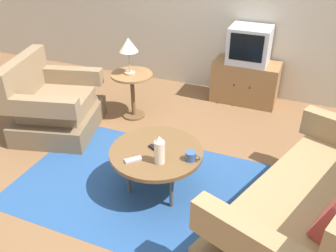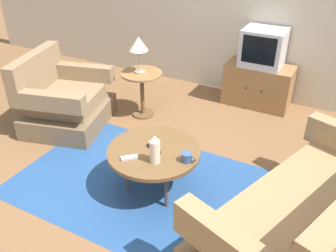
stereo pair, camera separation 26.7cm
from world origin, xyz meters
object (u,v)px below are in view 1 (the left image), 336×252
object	(u,v)px
vase	(160,150)
mug	(191,156)
side_table	(132,86)
coffee_table	(156,153)
tv_stand	(245,82)
tv_remote_dark	(156,149)
television	(250,45)
table_lamp	(128,46)
armchair	(53,107)
tv_remote_silver	(133,160)
couch	(319,209)

from	to	relation	value
vase	mug	world-z (taller)	vase
vase	side_table	bearing A→B (deg)	125.32
coffee_table	tv_stand	xyz separation A→B (m)	(0.34, 2.13, -0.14)
tv_remote_dark	television	bearing A→B (deg)	106.46
coffee_table	table_lamp	bearing A→B (deg)	126.27
coffee_table	tv_stand	distance (m)	2.16
armchair	side_table	xyz separation A→B (m)	(0.70, 0.63, 0.12)
tv_remote_silver	mug	bearing A→B (deg)	159.12
armchair	mug	distance (m)	1.95
coffee_table	television	size ratio (longest dim) A/B	1.62
coffee_table	tv_remote_dark	bearing A→B (deg)	117.13
couch	table_lamp	distance (m)	2.61
coffee_table	armchair	bearing A→B (deg)	160.51
table_lamp	tv_remote_silver	xyz separation A→B (m)	(0.74, -1.38, -0.46)
television	tv_remote_silver	xyz separation A→B (m)	(-0.46, -2.34, -0.33)
coffee_table	tv_remote_silver	world-z (taller)	tv_remote_silver
coffee_table	mug	world-z (taller)	mug
coffee_table	television	distance (m)	2.19
coffee_table	tv_stand	size ratio (longest dim) A/B	0.97
tv_stand	television	world-z (taller)	television
television	tv_remote_dark	world-z (taller)	television
couch	vase	distance (m)	1.29
armchair	television	size ratio (longest dim) A/B	2.26
tv_stand	tv_remote_dark	size ratio (longest dim) A/B	5.05
tv_remote_dark	table_lamp	bearing A→B (deg)	151.87
table_lamp	tv_remote_dark	bearing A→B (deg)	-53.72
table_lamp	mug	bearing A→B (deg)	-45.10
television	tv_remote_dark	bearing A→B (deg)	-99.13
coffee_table	tv_remote_dark	size ratio (longest dim) A/B	4.90
couch	side_table	bearing A→B (deg)	80.30
armchair	side_table	size ratio (longest dim) A/B	2.01
couch	vase	world-z (taller)	couch
mug	table_lamp	bearing A→B (deg)	134.90
couch	tv_stand	size ratio (longest dim) A/B	2.35
coffee_table	tv_stand	world-z (taller)	tv_stand
tv_stand	vase	bearing A→B (deg)	-96.11
television	coffee_table	bearing A→B (deg)	-99.09
side_table	table_lamp	size ratio (longest dim) A/B	1.32
television	vase	xyz separation A→B (m)	(-0.24, -2.28, -0.21)
television	vase	distance (m)	2.30
tv_remote_dark	tv_remote_silver	size ratio (longest dim) A/B	1.24
side_table	television	size ratio (longest dim) A/B	1.13
tv_stand	television	distance (m)	0.50
table_lamp	tv_remote_dark	distance (m)	1.52
tv_stand	television	bearing A→B (deg)	90.00
tv_stand	vase	distance (m)	2.30
couch	tv_stand	distance (m)	2.42
armchair	television	xyz separation A→B (m)	(1.88, 1.59, 0.48)
couch	mug	size ratio (longest dim) A/B	15.24
mug	couch	bearing A→B (deg)	-2.91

